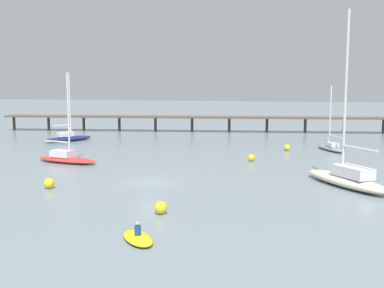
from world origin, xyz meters
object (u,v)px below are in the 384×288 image
(dinghy_yellow, at_px, (138,238))
(mooring_buoy_inner, at_px, (251,158))
(sailboat_red, at_px, (66,157))
(mooring_buoy_outer, at_px, (161,208))
(sailboat_navy, at_px, (68,137))
(mooring_buoy_mid, at_px, (49,183))
(mooring_buoy_near, at_px, (287,148))
(pier, at_px, (309,114))
(sailboat_gray, at_px, (331,146))
(sailboat_cream, at_px, (347,177))

(dinghy_yellow, xyz_separation_m, mooring_buoy_inner, (3.22, 28.73, 0.21))
(sailboat_red, bearing_deg, mooring_buoy_outer, -46.45)
(sailboat_navy, bearing_deg, mooring_buoy_mid, -64.30)
(dinghy_yellow, relative_size, mooring_buoy_inner, 4.01)
(dinghy_yellow, xyz_separation_m, mooring_buoy_near, (6.89, 38.28, 0.22))
(dinghy_yellow, xyz_separation_m, mooring_buoy_mid, (-11.88, 10.77, 0.24))
(sailboat_navy, bearing_deg, pier, 30.36)
(mooring_buoy_outer, bearing_deg, mooring_buoy_inner, 81.16)
(mooring_buoy_inner, bearing_deg, dinghy_yellow, -96.40)
(mooring_buoy_near, bearing_deg, pier, 82.78)
(dinghy_yellow, distance_m, mooring_buoy_near, 38.90)
(pier, bearing_deg, mooring_buoy_near, -97.22)
(pier, height_order, sailboat_gray, sailboat_gray)
(sailboat_gray, relative_size, mooring_buoy_inner, 10.34)
(sailboat_gray, distance_m, mooring_buoy_near, 5.81)
(mooring_buoy_inner, bearing_deg, sailboat_cream, -50.34)
(mooring_buoy_mid, bearing_deg, sailboat_gray, 50.01)
(sailboat_red, xyz_separation_m, mooring_buoy_mid, (5.03, -12.16, -0.18))
(sailboat_cream, distance_m, dinghy_yellow, 21.48)
(sailboat_navy, bearing_deg, dinghy_yellow, -57.16)
(mooring_buoy_mid, bearing_deg, pier, 66.98)
(mooring_buoy_outer, bearing_deg, sailboat_gray, 69.42)
(sailboat_gray, relative_size, dinghy_yellow, 2.58)
(sailboat_navy, distance_m, sailboat_cream, 45.51)
(sailboat_gray, height_order, mooring_buoy_inner, sailboat_gray)
(sailboat_navy, xyz_separation_m, mooring_buoy_inner, (29.56, -12.08, -0.26))
(sailboat_red, height_order, dinghy_yellow, sailboat_red)
(mooring_buoy_mid, bearing_deg, dinghy_yellow, -42.21)
(sailboat_red, distance_m, sailboat_navy, 20.21)
(mooring_buoy_outer, bearing_deg, pier, 79.68)
(pier, relative_size, mooring_buoy_inner, 101.23)
(sailboat_gray, relative_size, mooring_buoy_outer, 9.70)
(sailboat_navy, xyz_separation_m, mooring_buoy_outer, (25.95, -35.26, -0.24))
(sailboat_red, bearing_deg, sailboat_navy, 117.79)
(pier, distance_m, mooring_buoy_outer, 57.49)
(sailboat_red, xyz_separation_m, sailboat_cream, (29.57, -5.58, 0.25))
(sailboat_gray, distance_m, sailboat_navy, 38.84)
(mooring_buoy_near, bearing_deg, sailboat_gray, 15.45)
(dinghy_yellow, relative_size, mooring_buoy_outer, 3.76)
(sailboat_navy, bearing_deg, mooring_buoy_outer, -53.65)
(pier, distance_m, sailboat_gray, 22.53)
(sailboat_cream, height_order, dinghy_yellow, sailboat_cream)
(sailboat_red, bearing_deg, mooring_buoy_mid, -67.50)
(sailboat_red, bearing_deg, dinghy_yellow, -53.59)
(sailboat_navy, xyz_separation_m, sailboat_cream, (38.99, -23.46, 0.20))
(sailboat_gray, bearing_deg, mooring_buoy_mid, -129.99)
(sailboat_red, xyz_separation_m, mooring_buoy_near, (23.80, 15.35, -0.20))
(sailboat_red, height_order, sailboat_cream, sailboat_cream)
(dinghy_yellow, xyz_separation_m, mooring_buoy_outer, (-0.39, 5.54, 0.24))
(sailboat_navy, distance_m, mooring_buoy_inner, 31.93)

